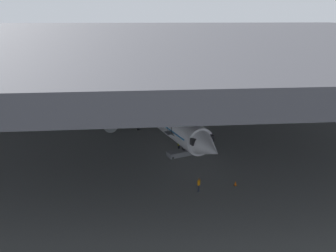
# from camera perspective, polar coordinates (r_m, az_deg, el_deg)

# --- Properties ---
(ground_plane) EXTENTS (110.00, 110.00, 0.00)m
(ground_plane) POSITION_cam_1_polar(r_m,az_deg,el_deg) (49.27, 0.45, -3.44)
(ground_plane) COLOR slate
(hangar_structure) EXTENTS (121.00, 99.00, 16.75)m
(hangar_structure) POSITION_cam_1_polar(r_m,az_deg,el_deg) (59.26, -0.92, 16.44)
(hangar_structure) COLOR #4C4F54
(hangar_structure) RESTS_ON ground_plane
(airplane_main) EXTENTS (36.01, 36.26, 11.67)m
(airplane_main) POSITION_cam_1_polar(r_m,az_deg,el_deg) (53.70, -2.15, 2.43)
(airplane_main) COLOR white
(airplane_main) RESTS_ON ground_plane
(boarding_stairs) EXTENTS (4.46, 2.74, 4.70)m
(boarding_stairs) POSITION_cam_1_polar(r_m,az_deg,el_deg) (45.56, 2.23, -4.39)
(boarding_stairs) COLOR slate
(boarding_stairs) RESTS_ON ground_plane
(crew_worker_near_nose) EXTENTS (0.38, 0.48, 1.72)m
(crew_worker_near_nose) POSITION_cam_1_polar(r_m,az_deg,el_deg) (36.61, 5.53, -10.27)
(crew_worker_near_nose) COLOR #232838
(crew_worker_near_nose) RESTS_ON ground_plane
(crew_worker_by_stairs) EXTENTS (0.40, 0.44, 1.56)m
(crew_worker_by_stairs) POSITION_cam_1_polar(r_m,az_deg,el_deg) (47.14, 1.98, -3.36)
(crew_worker_by_stairs) COLOR #232838
(crew_worker_by_stairs) RESTS_ON ground_plane
(airplane_distant) EXTENTS (32.51, 32.28, 10.62)m
(airplane_distant) POSITION_cam_1_polar(r_m,az_deg,el_deg) (80.63, -18.68, 6.96)
(airplane_distant) COLOR white
(airplane_distant) RESTS_ON ground_plane
(traffic_cone_orange) EXTENTS (0.36, 0.36, 0.60)m
(traffic_cone_orange) POSITION_cam_1_polar(r_m,az_deg,el_deg) (38.81, 11.98, -9.99)
(traffic_cone_orange) COLOR black
(traffic_cone_orange) RESTS_ON ground_plane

